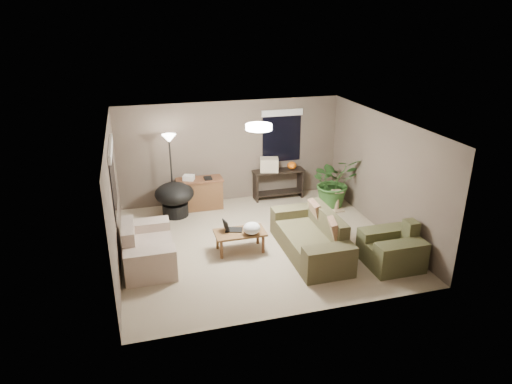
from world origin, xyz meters
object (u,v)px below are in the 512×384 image
object	(u,v)px
floor_lamp	(170,148)
armchair	(392,250)
main_sofa	(312,239)
cat_scratching_post	(337,202)
coffee_table	(240,235)
houseplant	(334,187)
loveseat	(147,249)
papasan_chair	(175,197)
console_table	(278,182)
desk	(200,194)

from	to	relation	value
floor_lamp	armchair	bearing A→B (deg)	-43.28
main_sofa	cat_scratching_post	size ratio (longest dim) A/B	4.40
coffee_table	cat_scratching_post	world-z (taller)	cat_scratching_post
coffee_table	houseplant	distance (m)	3.18
coffee_table	houseplant	bearing A→B (deg)	30.64
loveseat	cat_scratching_post	world-z (taller)	loveseat
coffee_table	floor_lamp	world-z (taller)	floor_lamp
coffee_table	papasan_chair	world-z (taller)	papasan_chair
coffee_table	console_table	world-z (taller)	console_table
loveseat	houseplant	distance (m)	4.83
main_sofa	coffee_table	bearing A→B (deg)	161.39
console_table	cat_scratching_post	xyz separation A→B (m)	(1.11, -1.12, -0.22)
main_sofa	houseplant	bearing A→B (deg)	56.08
armchair	desk	size ratio (longest dim) A/B	0.91
loveseat	armchair	xyz separation A→B (m)	(4.43, -1.24, 0.00)
houseplant	cat_scratching_post	xyz separation A→B (m)	(-0.03, -0.28, -0.28)
papasan_chair	houseplant	xyz separation A→B (m)	(3.79, -0.44, 0.03)
main_sofa	cat_scratching_post	distance (m)	2.26
desk	coffee_table	bearing A→B (deg)	-79.63
loveseat	armchair	bearing A→B (deg)	-15.69
houseplant	loveseat	bearing A→B (deg)	-160.16
floor_lamp	houseplant	distance (m)	4.02
loveseat	console_table	distance (m)	4.21
armchair	cat_scratching_post	world-z (taller)	armchair
desk	houseplant	bearing A→B (deg)	-12.79
coffee_table	loveseat	bearing A→B (deg)	-179.43
console_table	papasan_chair	xyz separation A→B (m)	(-2.66, -0.40, 0.03)
desk	floor_lamp	xyz separation A→B (m)	(-0.65, -0.11, 1.22)
main_sofa	coffee_table	size ratio (longest dim) A/B	2.20
armchair	houseplant	xyz separation A→B (m)	(0.11, 2.88, 0.19)
console_table	houseplant	bearing A→B (deg)	-36.44
loveseat	cat_scratching_post	size ratio (longest dim) A/B	3.20
main_sofa	loveseat	world-z (taller)	same
coffee_table	desk	xyz separation A→B (m)	(-0.43, 2.34, 0.02)
cat_scratching_post	coffee_table	bearing A→B (deg)	-153.65
papasan_chair	console_table	bearing A→B (deg)	8.50
floor_lamp	papasan_chair	bearing A→B (deg)	-82.77
desk	cat_scratching_post	size ratio (longest dim) A/B	2.20
main_sofa	console_table	xyz separation A→B (m)	(0.26, 2.91, 0.14)
main_sofa	armchair	bearing A→B (deg)	-32.27
coffee_table	papasan_chair	bearing A→B (deg)	117.16
loveseat	desk	xyz separation A→B (m)	(1.38, 2.36, 0.08)
desk	console_table	size ratio (longest dim) A/B	0.85
floor_lamp	coffee_table	bearing A→B (deg)	-64.14
main_sofa	armchair	distance (m)	1.52
main_sofa	cat_scratching_post	bearing A→B (deg)	52.67
coffee_table	houseplant	xyz separation A→B (m)	(2.74, 1.62, 0.13)
main_sofa	desk	world-z (taller)	main_sofa
desk	cat_scratching_post	distance (m)	3.30
console_table	papasan_chair	distance (m)	2.69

